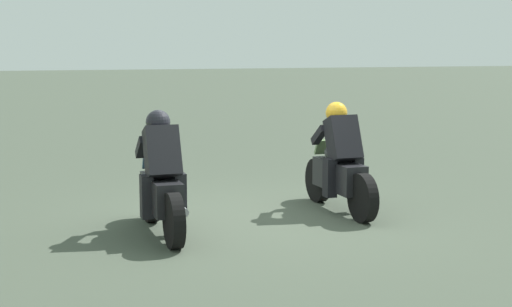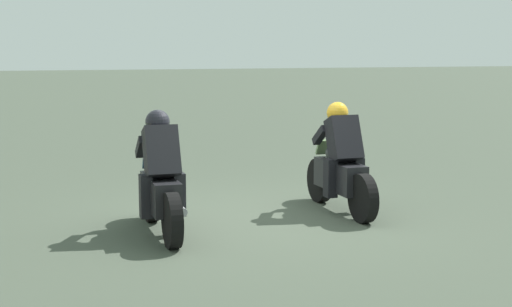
# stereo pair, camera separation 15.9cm
# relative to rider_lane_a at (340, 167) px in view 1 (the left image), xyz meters

# --- Properties ---
(ground_plane) EXTENTS (120.00, 120.00, 0.00)m
(ground_plane) POSITION_rel_rider_lane_a_xyz_m (-0.11, 1.18, -0.62)
(ground_plane) COLOR #414B3D
(rider_lane_a) EXTENTS (2.04, 0.55, 1.51)m
(rider_lane_a) POSITION_rel_rider_lane_a_xyz_m (0.00, 0.00, 0.00)
(rider_lane_a) COLOR black
(rider_lane_a) RESTS_ON ground_plane
(rider_lane_b) EXTENTS (2.04, 0.54, 1.51)m
(rider_lane_b) POSITION_rel_rider_lane_a_xyz_m (-0.55, 2.57, 0.00)
(rider_lane_b) COLOR black
(rider_lane_b) RESTS_ON ground_plane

